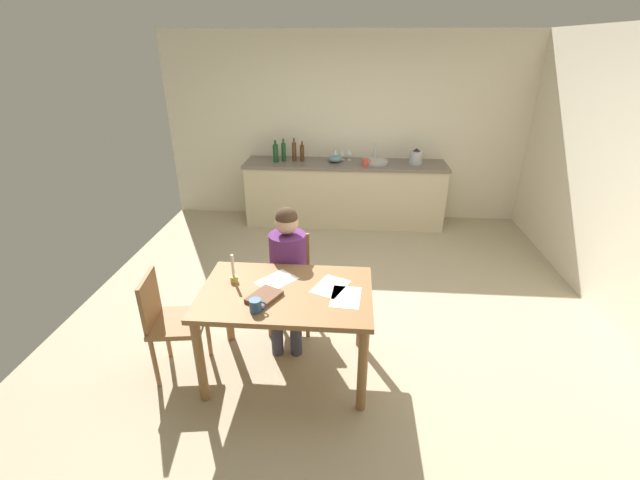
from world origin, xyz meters
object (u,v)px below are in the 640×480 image
chair_side_empty (170,320)px  candlestick (234,275)px  teacup_on_counter (366,162)px  wine_glass_near_sink (349,152)px  chair_at_table (290,277)px  sink_unit (375,161)px  bottle_oil (276,153)px  bottle_sauce (302,153)px  coffee_mug (256,305)px  person_seated (288,266)px  bottle_wine_red (294,151)px  book_magazine (264,297)px  stovetop_kettle (416,157)px  dining_table (286,304)px  bottle_vinegar (284,152)px  wine_glass_back_left (335,152)px  wine_glass_by_kettle (342,152)px  mixing_bowl (335,159)px

chair_side_empty → candlestick: bearing=19.0°
teacup_on_counter → wine_glass_near_sink: bearing=127.2°
chair_at_table → sink_unit: 2.70m
bottle_oil → bottle_sauce: size_ratio=1.10×
coffee_mug → candlestick: candlestick is taller
person_seated → teacup_on_counter: bearing=74.3°
bottle_wine_red → book_magazine: bearing=-86.2°
chair_side_empty → bottle_oil: (0.29, 3.21, 0.54)m
coffee_mug → bottle_wine_red: 3.51m
candlestick → stovetop_kettle: 3.55m
dining_table → book_magazine: (-0.14, -0.11, 0.13)m
bottle_vinegar → wine_glass_back_left: (0.73, 0.12, -0.02)m
dining_table → teacup_on_counter: 3.11m
candlestick → sink_unit: bearing=68.9°
dining_table → stovetop_kettle: size_ratio=5.82×
wine_glass_by_kettle → sink_unit: bearing=-17.4°
candlestick → bottle_vinegar: bearing=91.8°
book_magazine → wine_glass_near_sink: size_ratio=1.57×
book_magazine → wine_glass_by_kettle: size_ratio=1.57×
bottle_vinegar → teacup_on_counter: (1.16, -0.18, -0.08)m
wine_glass_back_left → candlestick: bearing=-101.1°
bottle_oil → teacup_on_counter: size_ratio=2.48×
person_seated → bottle_wine_red: size_ratio=3.75×
stovetop_kettle → teacup_on_counter: (-0.69, -0.15, -0.05)m
bottle_sauce → wine_glass_back_left: (0.47, 0.10, -0.01)m
wine_glass_back_left → teacup_on_counter: size_ratio=1.26×
chair_side_empty → candlestick: (0.48, 0.17, 0.33)m
bottle_wine_red → bottle_sauce: 0.11m
sink_unit → bottle_wine_red: 1.15m
coffee_mug → sink_unit: 3.59m
wine_glass_back_left → wine_glass_by_kettle: bearing=0.0°
bottle_oil → mixing_bowl: bearing=4.0°
chair_at_table → bottle_vinegar: size_ratio=2.79×
bottle_vinegar → stovetop_kettle: size_ratio=1.41×
coffee_mug → wine_glass_by_kettle: 3.64m
coffee_mug → teacup_on_counter: 3.40m
candlestick → dining_table: bearing=-13.3°
chair_at_table → teacup_on_counter: 2.52m
bottle_vinegar → stovetop_kettle: 1.85m
chair_at_table → wine_glass_near_sink: (0.49, 2.67, 0.52)m
bottle_wine_red → sink_unit: bearing=-2.2°
person_seated → bottle_sauce: person_seated is taller
dining_table → bottle_vinegar: bottle_vinegar is taller
mixing_bowl → stovetop_kettle: bearing=-1.1°
mixing_bowl → wine_glass_back_left: wine_glass_back_left is taller
book_magazine → chair_side_empty: bearing=-155.9°
teacup_on_counter → dining_table: bearing=-102.0°
candlestick → book_magazine: (0.28, -0.21, -0.05)m
chair_at_table → bottle_oil: bearing=102.2°
bottle_oil → coffee_mug: bearing=-82.5°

